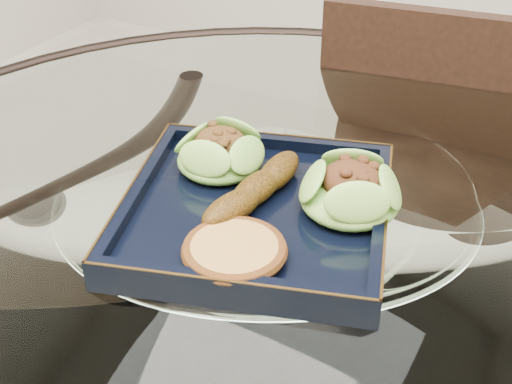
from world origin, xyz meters
The scene contains 7 objects.
dining_table centered at (0.00, 0.00, 0.60)m, with size 1.13×1.13×0.77m.
dining_chair centered at (0.07, 0.34, 0.48)m, with size 0.43×0.43×0.86m.
navy_plate centered at (-0.01, 0.00, 0.77)m, with size 0.27×0.27×0.02m, color black.
lettuce_wrap_left centered at (-0.08, 0.04, 0.80)m, with size 0.10×0.10×0.03m, color #599A2C.
lettuce_wrap_right centered at (0.07, 0.04, 0.80)m, with size 0.10×0.10×0.04m, color #538D28.
roasted_plantain centered at (-0.02, 0.01, 0.80)m, with size 0.16×0.03×0.03m, color #563509.
crumb_patty centered at (0.01, -0.09, 0.79)m, with size 0.09×0.09×0.02m, color #B7883D.
Camera 1 is at (0.29, -0.53, 1.21)m, focal length 50.00 mm.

